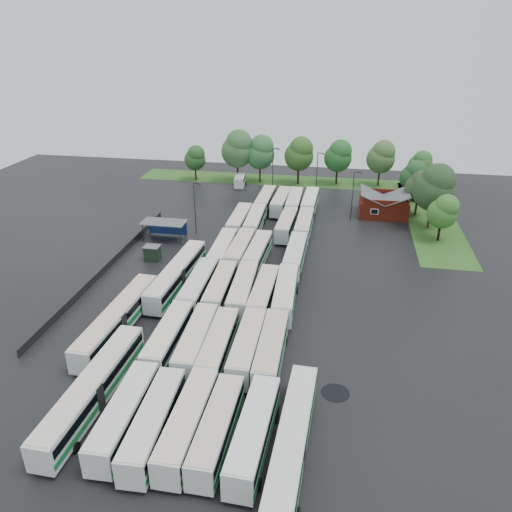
% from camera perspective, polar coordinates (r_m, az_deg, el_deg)
% --- Properties ---
extents(ground, '(160.00, 160.00, 0.00)m').
position_cam_1_polar(ground, '(72.74, -3.23, -5.59)').
color(ground, black).
rests_on(ground, ground).
extents(brick_building, '(10.07, 8.60, 5.39)m').
position_cam_1_polar(brick_building, '(109.76, 14.34, 5.51)').
color(brick_building, maroon).
rests_on(brick_building, ground).
extents(wash_shed, '(8.20, 4.20, 3.58)m').
position_cam_1_polar(wash_shed, '(95.18, -10.39, 3.62)').
color(wash_shed, '#2D2D30').
rests_on(wash_shed, ground).
extents(utility_hut, '(2.70, 2.20, 2.62)m').
position_cam_1_polar(utility_hut, '(87.39, -11.76, 0.35)').
color(utility_hut, black).
rests_on(utility_hut, ground).
extents(grass_strip_north, '(80.00, 10.00, 0.01)m').
position_cam_1_polar(grass_strip_north, '(131.62, 4.09, 8.57)').
color(grass_strip_north, '#2C591B').
rests_on(grass_strip_north, ground).
extents(grass_strip_east, '(10.00, 50.00, 0.01)m').
position_cam_1_polar(grass_strip_east, '(111.66, 19.36, 4.17)').
color(grass_strip_east, '#2C591B').
rests_on(grass_strip_east, ground).
extents(west_fence, '(0.10, 50.00, 1.20)m').
position_cam_1_polar(west_fence, '(86.29, -16.52, -1.05)').
color(west_fence, '#2D2D30').
rests_on(west_fence, ground).
extents(bus_r0c0, '(3.12, 13.23, 3.66)m').
position_cam_1_polar(bus_r0c0, '(53.11, -14.77, -17.12)').
color(bus_r0c0, silver).
rests_on(bus_r0c0, ground).
extents(bus_r0c1, '(3.28, 13.26, 3.67)m').
position_cam_1_polar(bus_r0c1, '(51.66, -11.59, -18.15)').
color(bus_r0c1, silver).
rests_on(bus_r0c1, ground).
extents(bus_r0c2, '(2.88, 13.22, 3.68)m').
position_cam_1_polar(bus_r0c2, '(51.08, -7.80, -18.39)').
color(bus_r0c2, silver).
rests_on(bus_r0c2, ground).
extents(bus_r0c3, '(2.83, 12.71, 3.53)m').
position_cam_1_polar(bus_r0c3, '(50.40, -4.48, -19.05)').
color(bus_r0c3, silver).
rests_on(bus_r0c3, ground).
extents(bus_r0c4, '(3.26, 13.37, 3.70)m').
position_cam_1_polar(bus_r0c4, '(49.72, -0.26, -19.56)').
color(bus_r0c4, silver).
rests_on(bus_r0c4, ground).
extents(bus_r1c0, '(2.93, 13.08, 3.63)m').
position_cam_1_polar(bus_r1c0, '(63.00, -9.94, -9.13)').
color(bus_r1c0, silver).
rests_on(bus_r1c0, ground).
extents(bus_r1c1, '(3.26, 13.15, 3.63)m').
position_cam_1_polar(bus_r1c1, '(61.85, -6.83, -9.61)').
color(bus_r1c1, silver).
rests_on(bus_r1c1, ground).
extents(bus_r1c2, '(3.06, 12.93, 3.58)m').
position_cam_1_polar(bus_r1c2, '(60.91, -4.32, -10.13)').
color(bus_r1c2, silver).
rests_on(bus_r1c2, ground).
extents(bus_r1c3, '(2.91, 13.05, 3.62)m').
position_cam_1_polar(bus_r1c3, '(60.56, -0.99, -10.26)').
color(bus_r1c3, silver).
rests_on(bus_r1c3, ground).
extents(bus_r1c4, '(3.05, 13.39, 3.71)m').
position_cam_1_polar(bus_r1c4, '(59.99, 1.75, -10.59)').
color(bus_r1c4, silver).
rests_on(bus_r1c4, ground).
extents(bus_r2c0, '(3.04, 13.40, 3.72)m').
position_cam_1_polar(bus_r2c0, '(73.71, -6.57, -3.47)').
color(bus_r2c0, silver).
rests_on(bus_r2c0, ground).
extents(bus_r2c1, '(3.14, 12.94, 3.58)m').
position_cam_1_polar(bus_r2c1, '(73.10, -4.08, -3.68)').
color(bus_r2c1, silver).
rests_on(bus_r2c1, ground).
extents(bus_r2c2, '(3.38, 13.39, 3.70)m').
position_cam_1_polar(bus_r2c2, '(72.31, -1.50, -3.91)').
color(bus_r2c2, silver).
rests_on(bus_r2c2, ground).
extents(bus_r2c3, '(2.84, 12.88, 3.58)m').
position_cam_1_polar(bus_r2c3, '(71.61, 0.89, -4.27)').
color(bus_r2c3, silver).
rests_on(bus_r2c3, ground).
extents(bus_r2c4, '(3.38, 13.44, 3.71)m').
position_cam_1_polar(bus_r2c4, '(71.37, 3.37, -4.35)').
color(bus_r2c4, silver).
rests_on(bus_r2c4, ground).
extents(bus_r3c0, '(3.08, 13.02, 3.61)m').
position_cam_1_polar(bus_r3c0, '(85.23, -3.83, 0.68)').
color(bus_r3c0, silver).
rests_on(bus_r3c0, ground).
extents(bus_r3c1, '(2.96, 13.15, 3.65)m').
position_cam_1_polar(bus_r3c1, '(85.00, -1.80, 0.67)').
color(bus_r3c1, silver).
rests_on(bus_r3c1, ground).
extents(bus_r3c2, '(3.09, 13.02, 3.61)m').
position_cam_1_polar(bus_r3c2, '(84.15, 0.20, 0.41)').
color(bus_r3c2, silver).
rests_on(bus_r3c2, ground).
extents(bus_r3c4, '(2.95, 13.32, 3.70)m').
position_cam_1_polar(bus_r3c4, '(83.28, 4.51, 0.10)').
color(bus_r3c4, silver).
rests_on(bus_r3c4, ground).
extents(bus_r4c0, '(2.91, 13.15, 3.65)m').
position_cam_1_polar(bus_r4c0, '(97.95, -1.92, 4.04)').
color(bus_r4c0, silver).
rests_on(bus_r4c0, ground).
extents(bus_r4c1, '(3.14, 13.03, 3.61)m').
position_cam_1_polar(bus_r4c1, '(97.52, -0.14, 3.94)').
color(bus_r4c1, silver).
rests_on(bus_r4c1, ground).
extents(bus_r4c3, '(3.13, 12.88, 3.56)m').
position_cam_1_polar(bus_r4c3, '(96.28, 3.49, 3.59)').
color(bus_r4c3, silver).
rests_on(bus_r4c3, ground).
extents(bus_r4c4, '(2.84, 12.98, 3.61)m').
position_cam_1_polar(bus_r4c4, '(96.12, 5.51, 3.50)').
color(bus_r4c4, silver).
rests_on(bus_r4c4, ground).
extents(bus_r5c1, '(2.88, 12.88, 3.58)m').
position_cam_1_polar(bus_r5c1, '(109.98, 1.08, 6.39)').
color(bus_r5c1, silver).
rests_on(bus_r5c1, ground).
extents(bus_r5c2, '(3.14, 13.07, 3.62)m').
position_cam_1_polar(bus_r5c2, '(109.10, 2.86, 6.22)').
color(bus_r5c2, silver).
rests_on(bus_r5c2, ground).
extents(bus_r5c3, '(2.85, 12.99, 3.61)m').
position_cam_1_polar(bus_r5c3, '(108.84, 4.40, 6.13)').
color(bus_r5c3, silver).
rests_on(bus_r5c3, ground).
extents(bus_r5c4, '(3.05, 13.25, 3.67)m').
position_cam_1_polar(bus_r5c4, '(108.93, 6.18, 6.09)').
color(bus_r5c4, silver).
rests_on(bus_r5c4, ground).
extents(artic_bus_west_a, '(3.34, 19.97, 3.69)m').
position_cam_1_polar(artic_bus_west_a, '(56.95, -18.12, -14.26)').
color(artic_bus_west_a, silver).
rests_on(artic_bus_west_a, ground).
extents(artic_bus_west_b, '(3.59, 19.96, 3.69)m').
position_cam_1_polar(artic_bus_west_b, '(77.65, -9.01, -2.07)').
color(artic_bus_west_b, silver).
rests_on(artic_bus_west_b, ground).
extents(artic_bus_west_c, '(3.51, 20.01, 3.70)m').
position_cam_1_polar(artic_bus_west_c, '(67.96, -15.50, -6.93)').
color(artic_bus_west_c, silver).
rests_on(artic_bus_west_c, ground).
extents(artic_bus_east, '(3.36, 19.21, 3.55)m').
position_cam_1_polar(artic_bus_east, '(49.11, 4.13, -20.45)').
color(artic_bus_east, silver).
rests_on(artic_bus_east, ground).
extents(minibus, '(2.82, 6.37, 2.71)m').
position_cam_1_polar(minibus, '(126.18, -1.84, 8.61)').
color(minibus, silver).
rests_on(minibus, ground).
extents(tree_north_0, '(5.52, 5.52, 9.14)m').
position_cam_1_polar(tree_north_0, '(131.49, -6.95, 11.08)').
color(tree_north_0, black).
rests_on(tree_north_0, ground).
extents(tree_north_1, '(8.12, 8.12, 13.46)m').
position_cam_1_polar(tree_north_1, '(128.30, -2.09, 12.18)').
color(tree_north_1, black).
rests_on(tree_north_1, ground).
extents(tree_north_2, '(7.41, 7.41, 12.28)m').
position_cam_1_polar(tree_north_2, '(128.11, 0.53, 11.83)').
color(tree_north_2, '#302419').
rests_on(tree_north_2, ground).
extents(tree_north_3, '(7.30, 7.30, 12.08)m').
position_cam_1_polar(tree_north_3, '(127.16, 5.01, 11.58)').
color(tree_north_3, black).
rests_on(tree_north_3, ground).
extents(tree_north_4, '(6.89, 6.89, 11.41)m').
position_cam_1_polar(tree_north_4, '(128.18, 9.44, 11.25)').
color(tree_north_4, black).
rests_on(tree_north_4, ground).
extents(tree_north_5, '(7.00, 7.00, 11.59)m').
position_cam_1_polar(tree_north_5, '(128.82, 14.17, 10.96)').
color(tree_north_5, '#3A2516').
rests_on(tree_north_5, ground).
extents(tree_north_6, '(5.75, 5.75, 9.52)m').
position_cam_1_polar(tree_north_6, '(129.62, 18.30, 9.94)').
color(tree_north_6, black).
rests_on(tree_north_6, ground).
extents(tree_east_0, '(5.53, 5.52, 9.14)m').
position_cam_1_polar(tree_east_0, '(97.94, 20.66, 4.81)').
color(tree_east_0, black).
rests_on(tree_east_0, ground).
extents(tree_east_1, '(7.97, 7.97, 13.20)m').
position_cam_1_polar(tree_east_1, '(102.95, 19.79, 7.42)').
color(tree_east_1, '#392513').
rests_on(tree_east_1, ground).
extents(tree_east_2, '(5.95, 5.95, 9.85)m').
position_cam_1_polar(tree_east_2, '(110.13, 18.24, 7.55)').
color(tree_east_2, '#342315').
rests_on(tree_east_2, ground).
extents(tree_east_3, '(5.94, 5.94, 9.84)m').
position_cam_1_polar(tree_east_3, '(118.18, 17.62, 8.76)').
color(tree_east_3, '#3B2E20').
rests_on(tree_east_3, ground).
extents(tree_east_4, '(5.02, 4.98, 8.25)m').
position_cam_1_polar(tree_east_4, '(126.14, 18.56, 9.12)').
color(tree_east_4, '#311F14').
rests_on(tree_east_4, ground).
extents(lamp_post_ne, '(1.56, 0.30, 10.14)m').
position_cam_1_polar(lamp_post_ne, '(104.64, 11.07, 7.21)').
color(lamp_post_ne, '#2D2D30').
rests_on(lamp_post_ne, ground).
extents(lamp_post_nw, '(1.57, 0.31, 10.19)m').
position_cam_1_polar(lamp_post_nw, '(95.78, -6.94, 5.86)').
color(lamp_post_nw, '#2D2D30').
rests_on(lamp_post_nw, ground).
extents(lamp_post_back_w, '(1.69, 0.33, 10.95)m').
position_cam_1_polar(lamp_post_back_w, '(119.46, 2.00, 10.09)').
color(lamp_post_back_w, '#2D2D30').
rests_on(lamp_post_back_w, ground).
extents(lamp_post_back_e, '(1.58, 0.31, 10.28)m').
position_cam_1_polar(lamp_post_back_e, '(118.75, 7.05, 9.63)').
color(lamp_post_back_e, '#2D2D30').
rests_on(lamp_post_back_e, ground).
extents(puddle_0, '(5.72, 5.72, 0.01)m').
position_cam_1_polar(puddle_0, '(57.90, -12.73, -15.38)').
color(puddle_0, black).
rests_on(puddle_0, ground).
extents(puddle_1, '(3.59, 3.59, 0.01)m').
position_cam_1_polar(puddle_1, '(54.67, 1.39, -17.50)').
color(puddle_1, black).
rests_on(puddle_1, ground).
extents(puddle_2, '(5.84, 5.84, 0.01)m').
position_cam_1_polar(puddle_2, '(78.04, -7.07, -3.49)').
color(puddle_2, black).
rests_on(puddle_2, ground).
extents(puddle_3, '(3.82, 3.82, 0.01)m').
position_cam_1_polar(puddle_3, '(68.56, -0.47, -7.62)').
color(puddle_3, black).
rests_on(puddle_3, ground).
extents(puddle_4, '(3.21, 3.21, 0.01)m').
position_cam_1_polar(puddle_4, '(57.67, 9.04, -15.20)').
color(puddle_4, black).
rests_on(puddle_4, ground).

